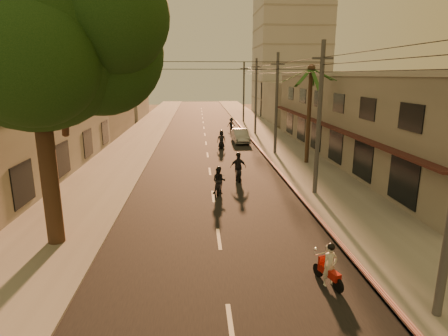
{
  "coord_description": "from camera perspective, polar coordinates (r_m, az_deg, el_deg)",
  "views": [
    {
      "loc": [
        -0.86,
        -13.34,
        7.1
      ],
      "look_at": [
        0.67,
        8.24,
        1.7
      ],
      "focal_mm": 30.0,
      "sensor_mm": 36.0,
      "label": 1
    }
  ],
  "objects": [
    {
      "name": "road",
      "position": [
        34.1,
        -2.52,
        2.0
      ],
      "size": [
        10.0,
        140.0,
        0.02
      ],
      "primitive_type": "cube",
      "color": "black",
      "rests_on": "ground"
    },
    {
      "name": "ground",
      "position": [
        15.14,
        -0.34,
        -13.95
      ],
      "size": [
        160.0,
        160.0,
        0.0
      ],
      "primitive_type": "plane",
      "color": "#383023",
      "rests_on": "ground"
    },
    {
      "name": "filler_left_near",
      "position": [
        49.38,
        -19.64,
        7.52
      ],
      "size": [
        8.0,
        14.0,
        4.4
      ],
      "primitive_type": "cube",
      "color": "#A7A197",
      "rests_on": "ground"
    },
    {
      "name": "curb_stripe",
      "position": [
        29.8,
        7.6,
        0.31
      ],
      "size": [
        0.2,
        60.0,
        0.2
      ],
      "primitive_type": "cube",
      "color": "#B11214",
      "rests_on": "ground"
    },
    {
      "name": "sidewalk_right",
      "position": [
        35.09,
        9.83,
        2.24
      ],
      "size": [
        5.0,
        140.0,
        0.12
      ],
      "primitive_type": "cube",
      "color": "slate",
      "rests_on": "ground"
    },
    {
      "name": "utility_poles",
      "position": [
        34.09,
        8.11,
        12.94
      ],
      "size": [
        1.2,
        48.26,
        9.0
      ],
      "color": "#38383A",
      "rests_on": "ground"
    },
    {
      "name": "distant_tower",
      "position": [
        71.7,
        10.15,
        19.34
      ],
      "size": [
        12.1,
        12.1,
        28.0
      ],
      "color": "#B7B5B2",
      "rests_on": "ground"
    },
    {
      "name": "scooter_far_b",
      "position": [
        49.12,
        1.12,
        6.62
      ],
      "size": [
        1.1,
        1.74,
        1.7
      ],
      "rotation": [
        0.0,
        0.0,
        0.05
      ],
      "color": "black",
      "rests_on": "ground"
    },
    {
      "name": "filler_left_far",
      "position": [
        66.75,
        -15.66,
        10.42
      ],
      "size": [
        8.0,
        14.0,
        7.0
      ],
      "primitive_type": "cube",
      "color": "#A7A197",
      "rests_on": "ground"
    },
    {
      "name": "scooter_mid_b",
      "position": [
        25.8,
        2.17,
        0.04
      ],
      "size": [
        1.09,
        2.0,
        1.97
      ],
      "rotation": [
        0.0,
        0.0,
        0.01
      ],
      "color": "black",
      "rests_on": "ground"
    },
    {
      "name": "scooter_far_a",
      "position": [
        37.1,
        -0.4,
        4.28
      ],
      "size": [
        1.01,
        1.84,
        1.82
      ],
      "rotation": [
        0.0,
        0.0,
        -0.16
      ],
      "color": "black",
      "rests_on": "ground"
    },
    {
      "name": "sidewalk_left",
      "position": [
        34.72,
        -15.0,
        1.84
      ],
      "size": [
        5.0,
        140.0,
        0.12
      ],
      "primitive_type": "cube",
      "color": "slate",
      "rests_on": "ground"
    },
    {
      "name": "shophouse_row",
      "position": [
        34.84,
        21.32,
        7.39
      ],
      "size": [
        8.8,
        34.2,
        7.3
      ],
      "color": "gray",
      "rests_on": "ground"
    },
    {
      "name": "left_building",
      "position": [
        30.66,
        -29.4,
        3.77
      ],
      "size": [
        8.2,
        24.2,
        5.2
      ],
      "color": "#A7A197",
      "rests_on": "ground"
    },
    {
      "name": "parked_car",
      "position": [
        40.38,
        2.51,
        4.91
      ],
      "size": [
        1.9,
        4.49,
        1.43
      ],
      "primitive_type": "imported",
      "rotation": [
        0.0,
        0.0,
        0.04
      ],
      "color": "#979A9E",
      "rests_on": "ground"
    },
    {
      "name": "broadleaf_tree",
      "position": [
        16.58,
        -25.6,
        17.47
      ],
      "size": [
        9.6,
        8.7,
        12.1
      ],
      "color": "black",
      "rests_on": "ground"
    },
    {
      "name": "palm_tree",
      "position": [
        30.65,
        13.13,
        13.76
      ],
      "size": [
        5.0,
        5.0,
        8.2
      ],
      "color": "black",
      "rests_on": "ground"
    },
    {
      "name": "filler_right",
      "position": [
        60.34,
        10.37,
        9.9
      ],
      "size": [
        8.0,
        14.0,
        6.0
      ],
      "primitive_type": "cube",
      "color": "#A7A197",
      "rests_on": "ground"
    },
    {
      "name": "scooter_red",
      "position": [
        13.77,
        15.78,
        -14.22
      ],
      "size": [
        0.84,
        1.56,
        1.58
      ],
      "rotation": [
        0.0,
        0.0,
        0.32
      ],
      "color": "black",
      "rests_on": "ground"
    },
    {
      "name": "scooter_mid_a",
      "position": [
        22.8,
        -0.77,
        -2.05
      ],
      "size": [
        1.02,
        1.76,
        1.74
      ],
      "rotation": [
        0.0,
        0.0,
        -0.18
      ],
      "color": "black",
      "rests_on": "ground"
    }
  ]
}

